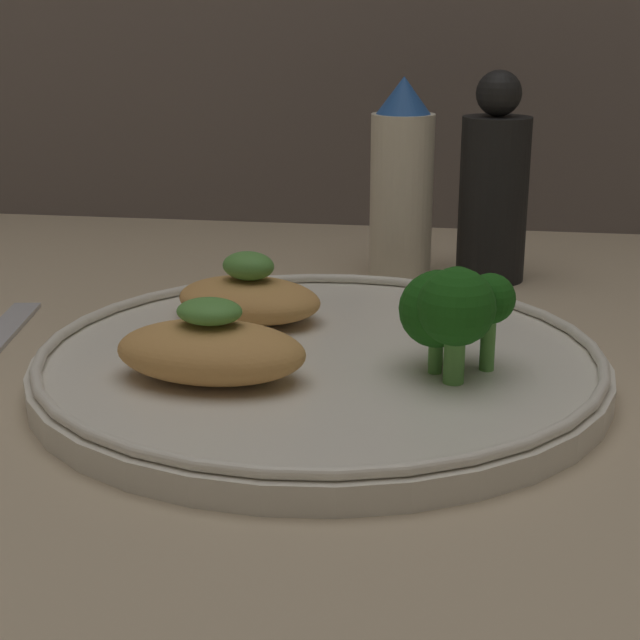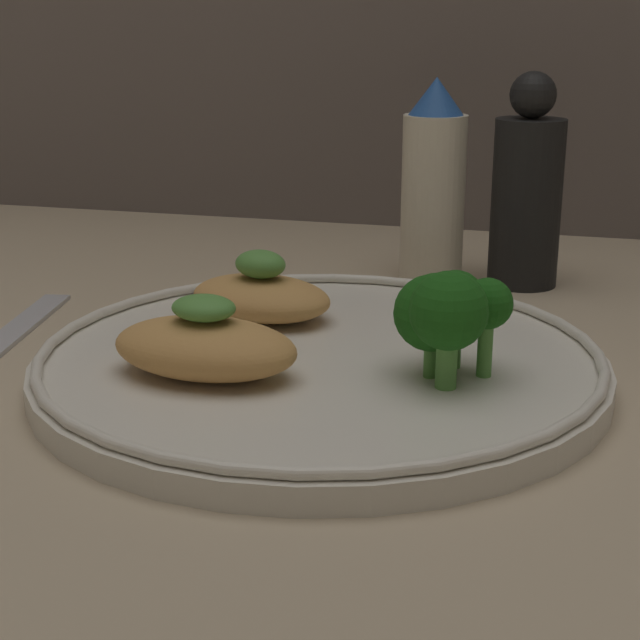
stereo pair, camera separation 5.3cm
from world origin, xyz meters
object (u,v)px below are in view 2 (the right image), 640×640
at_px(broccoli_bunch, 446,310).
at_px(sauce_bottle, 433,185).
at_px(pepper_grinder, 527,193).
at_px(plate, 320,362).

height_order(broccoli_bunch, sauce_bottle, sauce_bottle).
bearing_deg(pepper_grinder, plate, -112.35).
distance_m(broccoli_bunch, pepper_grinder, 0.25).
bearing_deg(plate, sauce_bottle, 83.51).
height_order(plate, broccoli_bunch, broccoli_bunch).
xyz_separation_m(sauce_bottle, pepper_grinder, (0.07, 0.00, -0.00)).
xyz_separation_m(plate, broccoli_bunch, (0.07, -0.02, 0.04)).
bearing_deg(broccoli_bunch, pepper_grinder, 84.47).
distance_m(plate, pepper_grinder, 0.25).
bearing_deg(sauce_bottle, pepper_grinder, 0.00).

